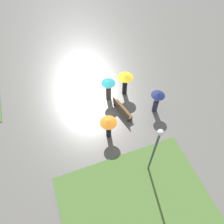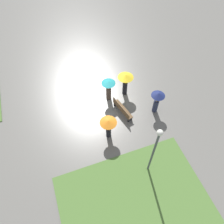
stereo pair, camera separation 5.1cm
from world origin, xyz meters
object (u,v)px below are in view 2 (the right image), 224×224
Objects in this scene: crowd_person_orange at (108,125)px; crowd_person_navy at (157,99)px; crowd_person_teal at (108,88)px; crowd_person_yellow at (125,80)px; lamp_post at (155,147)px; park_bench at (122,109)px.

crowd_person_navy is at bearing 18.99° from crowd_person_orange.
crowd_person_yellow is at bearing 74.88° from crowd_person_teal.
crowd_person_orange is (-0.87, 3.93, 0.02)m from crowd_person_navy.
lamp_post reaches higher than crowd_person_yellow.
park_bench is 2.30m from crowd_person_orange.
crowd_person_teal is at bearing 22.42° from crowd_person_navy.
crowd_person_navy is at bearing 32.43° from crowd_person_teal.
lamp_post is 4.92m from crowd_person_navy.
crowd_person_navy is at bearing -31.48° from lamp_post.
crowd_person_yellow is (1.77, -0.92, 0.99)m from park_bench.
crowd_person_navy is 1.07× the size of crowd_person_orange.
crowd_person_orange is at bearing 74.13° from crowd_person_navy.
crowd_person_yellow is (6.34, -0.98, -1.42)m from lamp_post.
lamp_post reaches higher than park_bench.
lamp_post reaches higher than crowd_person_navy.
crowd_person_orange is at bearing 119.95° from park_bench.
park_bench is at bearing 49.83° from crowd_person_orange.
crowd_person_teal is (1.70, 0.44, 0.74)m from park_bench.
park_bench is 2.58m from crowd_person_navy.
crowd_person_teal is (-0.08, 1.36, -0.25)m from crowd_person_yellow.
crowd_person_teal reaches higher than crowd_person_orange.
crowd_person_teal is at bearing 3.49° from lamp_post.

